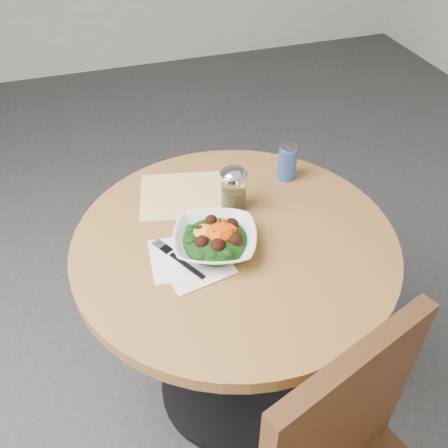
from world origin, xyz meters
name	(u,v)px	position (x,y,z in m)	size (l,w,h in m)	color
ground	(232,386)	(0.00, 0.00, 0.00)	(6.00, 6.00, 0.00)	#2E2E31
table	(234,287)	(0.00, 0.00, 0.55)	(0.90, 0.90, 0.75)	black
cloth_napkin	(182,195)	(-0.09, 0.23, 0.75)	(0.25, 0.23, 0.00)	#DAA10B
paper_napkins	(189,260)	(-0.14, -0.05, 0.75)	(0.21, 0.22, 0.00)	white
salad_bowl	(215,240)	(-0.06, -0.02, 0.78)	(0.28, 0.28, 0.08)	white
fork	(176,257)	(-0.17, -0.03, 0.76)	(0.11, 0.18, 0.00)	black
spice_shaker	(234,189)	(0.04, 0.13, 0.82)	(0.08, 0.08, 0.14)	silver
beverage_can	(287,162)	(0.25, 0.22, 0.81)	(0.06, 0.06, 0.11)	navy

